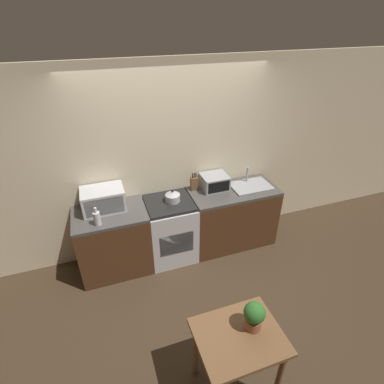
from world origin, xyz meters
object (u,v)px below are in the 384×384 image
Objects in this scene: stove_range at (170,229)px; toaster_oven at (214,182)px; bottle at (97,218)px; microwave at (103,199)px; dining_table at (238,345)px; kettle at (173,196)px.

toaster_oven is at bearing 10.72° from stove_range.
microwave is at bearing 70.98° from bottle.
bottle reaches higher than stove_range.
stove_range is 2.54× the size of toaster_oven.
toaster_oven reaches higher than dining_table.
toaster_oven is (0.69, 0.13, 0.55)m from stove_range.
stove_range is 4.74× the size of kettle.
dining_table is at bearing -89.79° from kettle.
bottle is 0.66× the size of toaster_oven.
toaster_oven is (1.60, 0.32, 0.01)m from bottle.
dining_table is at bearing -107.19° from toaster_oven.
stove_range is 1.00m from microwave.
kettle is at bearing -168.82° from toaster_oven.
dining_table is (0.97, -1.72, -0.36)m from bottle.
bottle is 0.30× the size of dining_table.
stove_range is 1.75× the size of microwave.
bottle reaches higher than toaster_oven.
bottle is at bearing 119.33° from dining_table.
stove_range is 1.07m from bottle.
toaster_oven is 0.46× the size of dining_table.
microwave is at bearing 113.10° from dining_table.
kettle is 0.65m from toaster_oven.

